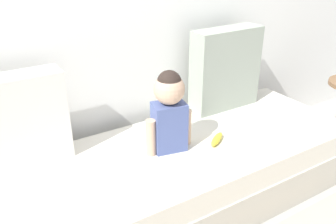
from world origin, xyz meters
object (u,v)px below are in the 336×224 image
Objects in this scene: throw_pillow_left at (18,122)px; banana at (217,139)px; throw_pillow_right at (225,69)px; toddler at (169,109)px; couch at (164,182)px.

throw_pillow_left is 1.10m from banana.
throw_pillow_right is (1.37, 0.00, 0.03)m from throw_pillow_left.
throw_pillow_right is at bearing 24.35° from toddler.
banana is (0.33, -0.06, 0.22)m from couch.
throw_pillow_left reaches higher than banana.
throw_pillow_right is 0.58m from banana.
couch is 14.64× the size of banana.
banana is (-0.36, -0.38, -0.26)m from throw_pillow_right.
throw_pillow_right is at bearing 24.71° from couch.
throw_pillow_right is at bearing 0.00° from throw_pillow_left.
banana is at bearing -20.47° from throw_pillow_left.
toddler is at bearing -21.39° from throw_pillow_left.
couch is 5.04× the size of throw_pillow_left.
throw_pillow_left is 0.79m from toddler.
toddler is (-0.64, -0.29, -0.03)m from throw_pillow_right.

